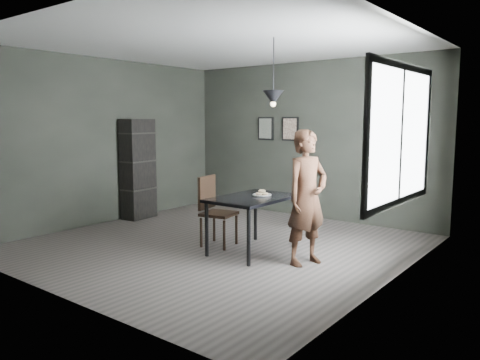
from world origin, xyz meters
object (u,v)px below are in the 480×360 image
Objects in this scene: pendant_lamp at (273,98)px; wood_chair at (213,206)px; cafe_table at (252,203)px; woman at (307,198)px; white_plate at (262,195)px; shelf_unit at (138,169)px.

wood_chair is at bearing -169.54° from pendant_lamp.
wood_chair reaches higher than cafe_table.
woman reaches higher than cafe_table.
white_plate is 0.14× the size of woman.
cafe_table is 1.22× the size of wood_chair.
wood_chair is at bearing -174.28° from cafe_table.
pendant_lamp reaches higher than cafe_table.
white_plate is at bearing -12.90° from shelf_unit.
white_plate is at bearing 169.17° from pendant_lamp.
wood_chair is 0.55× the size of shelf_unit.
white_plate is at bearing 67.61° from cafe_table.
shelf_unit is at bearing 172.69° from pendant_lamp.
woman is at bearing -11.42° from pendant_lamp.
woman is 0.93× the size of shelf_unit.
pendant_lamp is at bearing 21.80° from cafe_table.
cafe_table is at bearing -158.20° from pendant_lamp.
shelf_unit is (-2.28, 0.57, 0.33)m from wood_chair.
white_plate is 1.31m from pendant_lamp.
cafe_table is 0.17m from white_plate.
cafe_table is at bearing -5.54° from wood_chair.
pendant_lamp is (0.19, -0.04, 1.29)m from white_plate.
white_plate is 0.27× the size of pendant_lamp.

